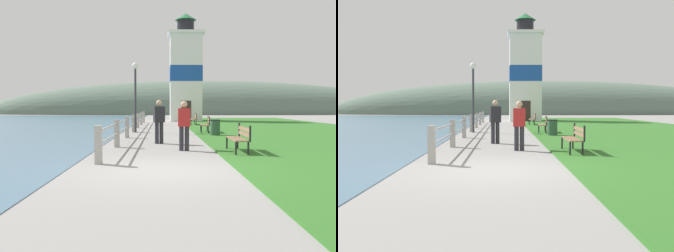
# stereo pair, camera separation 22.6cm
# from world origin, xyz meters

# --- Properties ---
(ground_plane) EXTENTS (160.00, 160.00, 0.00)m
(ground_plane) POSITION_xyz_m (0.00, 0.00, 0.00)
(ground_plane) COLOR gray
(grass_verge) EXTENTS (12.00, 43.96, 0.06)m
(grass_verge) POSITION_xyz_m (7.77, 14.65, 0.03)
(grass_verge) COLOR #2D6623
(grass_verge) RESTS_ON ground_plane
(seawall_railing) EXTENTS (0.18, 24.09, 1.02)m
(seawall_railing) POSITION_xyz_m (-1.67, 12.96, 0.58)
(seawall_railing) COLOR #A8A399
(seawall_railing) RESTS_ON ground_plane
(park_bench_near) EXTENTS (0.49, 1.72, 0.94)m
(park_bench_near) POSITION_xyz_m (2.48, 3.12, 0.54)
(park_bench_near) COLOR brown
(park_bench_near) RESTS_ON ground_plane
(park_bench_midway) EXTENTS (0.61, 1.79, 0.94)m
(park_bench_midway) POSITION_xyz_m (2.43, 11.90, 0.54)
(park_bench_midway) COLOR brown
(park_bench_midway) RESTS_ON ground_plane
(park_bench_far) EXTENTS (0.52, 1.93, 0.94)m
(park_bench_far) POSITION_xyz_m (2.48, 20.30, 0.54)
(park_bench_far) COLOR brown
(park_bench_far) RESTS_ON ground_plane
(lighthouse) EXTENTS (3.52, 3.52, 10.61)m
(lighthouse) POSITION_xyz_m (2.32, 28.53, 4.76)
(lighthouse) COLOR white
(lighthouse) RESTS_ON ground_plane
(person_strolling) EXTENTS (0.41, 0.23, 1.69)m
(person_strolling) POSITION_xyz_m (0.75, 3.88, 0.92)
(person_strolling) COLOR #28282D
(person_strolling) RESTS_ON ground_plane
(person_by_railing) EXTENTS (0.48, 0.36, 1.75)m
(person_by_railing) POSITION_xyz_m (-0.12, 6.27, 0.95)
(person_by_railing) COLOR #28282D
(person_by_railing) RESTS_ON ground_plane
(trash_bin) EXTENTS (0.54, 0.54, 0.84)m
(trash_bin) POSITION_xyz_m (2.64, 9.80, 0.42)
(trash_bin) COLOR #2D5138
(trash_bin) RESTS_ON ground_plane
(lamp_post) EXTENTS (0.36, 0.36, 3.96)m
(lamp_post) POSITION_xyz_m (-1.52, 12.51, 2.74)
(lamp_post) COLOR #333338
(lamp_post) RESTS_ON ground_plane
(distant_hillside) EXTENTS (80.00, 16.00, 12.00)m
(distant_hillside) POSITION_xyz_m (8.00, 59.31, 0.00)
(distant_hillside) COLOR #566B5B
(distant_hillside) RESTS_ON ground_plane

